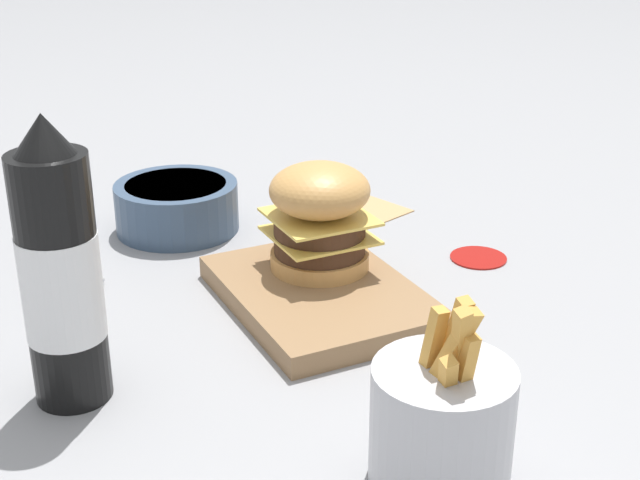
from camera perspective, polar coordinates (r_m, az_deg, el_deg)
ground_plane at (r=0.90m, az=0.06°, el=-5.25°), size 6.00×6.00×0.00m
serving_board at (r=0.93m, az=0.00°, el=-3.52°), size 0.24×0.18×0.02m
burger at (r=0.94m, az=-0.02°, el=1.56°), size 0.11×0.11×0.12m
ketchup_bottle at (r=0.76m, az=-16.27°, el=-2.18°), size 0.07×0.07×0.25m
fries_basket at (r=0.67m, az=7.81°, el=-11.48°), size 0.11×0.11×0.15m
side_bowl at (r=1.12m, az=-9.15°, el=2.20°), size 0.15×0.15×0.06m
spoon at (r=0.92m, az=-16.01°, el=-5.10°), size 0.13×0.09×0.01m
ketchup_puddle at (r=1.05m, az=10.10°, el=-1.08°), size 0.07×0.07×0.00m
parchment_square at (r=1.18m, az=1.14°, el=1.93°), size 0.18×0.18×0.00m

